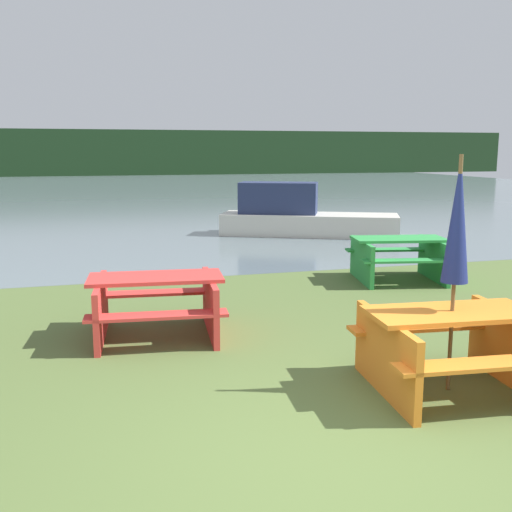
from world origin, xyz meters
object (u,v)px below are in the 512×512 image
Objects in this scene: picnic_table_orange at (450,343)px; umbrella_navy at (458,222)px; picnic_table_red at (156,300)px; picnic_table_green at (398,255)px; boat at (300,216)px.

picnic_table_orange is 1.13m from umbrella_navy.
picnic_table_green reaches higher than picnic_table_red.
picnic_table_red is 3.61m from umbrella_navy.
picnic_table_red is at bearing 135.54° from umbrella_navy.
picnic_table_green is at bearing 66.74° from picnic_table_orange.
picnic_table_green is at bearing 66.74° from umbrella_navy.
umbrella_navy is 0.46× the size of boat.
boat is at bearing 77.93° from umbrella_navy.
picnic_table_orange is 0.97× the size of picnic_table_red.
picnic_table_green is 5.77m from boat.
picnic_table_orange is 0.76× the size of umbrella_navy.
picnic_table_green is 0.38× the size of boat.
boat reaches higher than picnic_table_orange.
picnic_table_green is (1.90, 4.43, -0.01)m from picnic_table_orange.
picnic_table_orange is 4.82m from picnic_table_green.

